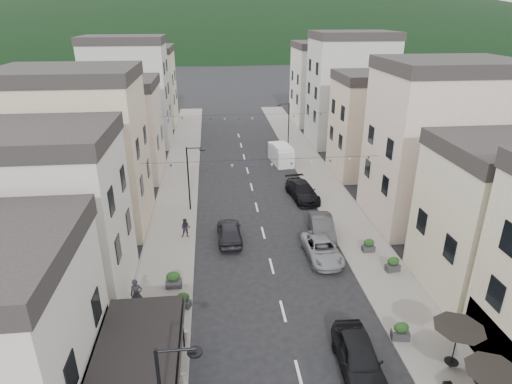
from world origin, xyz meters
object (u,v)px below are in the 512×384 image
pedestrian_b (186,228)px  delivery_van (281,154)px  pedestrian_a (137,294)px  parked_car_a (359,357)px  parked_car_b (322,228)px  parked_car_e (229,232)px  parked_car_c (322,249)px  parked_car_d (302,191)px

pedestrian_b → delivery_van: bearing=62.8°
delivery_van → pedestrian_b: (-10.45, -17.49, -0.21)m
pedestrian_a → parked_car_a: bearing=-39.7°
parked_car_b → pedestrian_b: bearing=-178.6°
pedestrian_b → pedestrian_a: bearing=-102.6°
parked_car_a → parked_car_b: size_ratio=1.02×
delivery_van → parked_car_e: bearing=-118.3°
parked_car_b → parked_car_e: 7.40m
parked_car_c → pedestrian_a: bearing=-161.8°
parked_car_e → parked_car_c: bearing=153.1°
pedestrian_a → parked_car_c: bearing=8.2°
parked_car_a → parked_car_d: (1.61, 21.56, -0.06)m
parked_car_b → parked_car_d: 7.67m
parked_car_a → pedestrian_a: (-11.74, 6.08, 0.26)m
pedestrian_a → parked_car_e: bearing=40.7°
pedestrian_a → delivery_van: bearing=51.3°
parked_car_c → pedestrian_b: 10.80m
parked_car_b → delivery_van: 18.33m
parked_car_a → pedestrian_b: size_ratio=3.11×
parked_car_d → parked_car_b: bearing=-97.5°
parked_car_a → parked_car_b: parked_car_a is taller
parked_car_a → parked_car_b: bearing=86.5°
parked_car_c → parked_car_e: 7.36m
parked_car_c → parked_car_a: bearing=-96.7°
delivery_van → parked_car_b: bearing=-96.0°
parked_car_a → parked_car_e: parked_car_a is taller
parked_car_a → parked_car_c: (0.82, 10.78, -0.15)m
parked_car_d → delivery_van: delivery_van is taller
parked_car_e → parked_car_d: bearing=-135.4°
parked_car_c → parked_car_d: size_ratio=0.92×
parked_car_a → parked_car_e: 15.14m
parked_car_a → pedestrian_b: (-9.23, 14.73, 0.07)m
parked_car_b → delivery_van: (-0.39, 18.32, 0.33)m
parked_car_d → pedestrian_b: (-10.83, -6.83, 0.13)m
parked_car_d → parked_car_a: bearing=-101.7°
parked_car_b → parked_car_c: (-0.78, -3.11, -0.11)m
parked_car_b → parked_car_c: size_ratio=0.98×
delivery_van → pedestrian_b: bearing=-128.1°
parked_car_b → pedestrian_a: 15.47m
parked_car_b → parked_car_d: bearing=95.8°
pedestrian_b → parked_car_c: bearing=-17.8°
parked_car_e → pedestrian_a: bearing=52.0°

